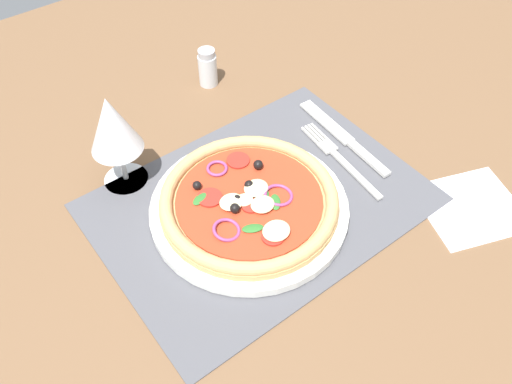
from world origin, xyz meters
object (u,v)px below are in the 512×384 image
object	(u,v)px
pizza	(249,200)
fork	(337,156)
plate	(249,208)
wine_glass	(113,127)
napkin	(471,207)
pepper_shaker	(208,68)
knife	(343,136)

from	to	relation	value
pizza	fork	world-z (taller)	pizza
plate	wine_glass	xyz separation A→B (cm)	(-10.45, 16.05, 9.01)
napkin	pepper_shaker	world-z (taller)	pepper_shaker
knife	pepper_shaker	size ratio (longest dim) A/B	2.99
knife	napkin	xyz separation A→B (cm)	(4.54, -21.16, -0.47)
plate	knife	world-z (taller)	plate
plate	knife	bearing A→B (deg)	8.96
fork	plate	bearing A→B (deg)	97.58
napkin	pizza	bearing A→B (deg)	144.70
pizza	pepper_shaker	distance (cm)	30.42
pizza	fork	bearing A→B (deg)	1.98
fork	knife	bearing A→B (deg)	-48.22
fork	knife	distance (cm)	4.61
fork	napkin	bearing A→B (deg)	-150.13
pepper_shaker	napkin	bearing A→B (deg)	-73.93
pizza	pepper_shaker	size ratio (longest dim) A/B	3.62
wine_glass	pepper_shaker	size ratio (longest dim) A/B	2.22
fork	knife	world-z (taller)	knife
pizza	fork	size ratio (longest dim) A/B	1.34
knife	pepper_shaker	bearing A→B (deg)	23.00
pizza	napkin	distance (cm)	31.03
pizza	pepper_shaker	xyz separation A→B (cm)	(12.04, 27.94, 0.42)
napkin	wine_glass	bearing A→B (deg)	136.41
napkin	pepper_shaker	xyz separation A→B (cm)	(-13.19, 45.80, 3.07)
pizza	pepper_shaker	world-z (taller)	pepper_shaker
wine_glass	pepper_shaker	xyz separation A→B (cm)	(22.47, 11.85, -6.83)
wine_glass	napkin	distance (cm)	50.23
pizza	napkin	xyz separation A→B (cm)	(25.23, -17.86, -2.65)
pizza	wine_glass	world-z (taller)	wine_glass
plate	knife	xyz separation A→B (cm)	(20.67, 3.26, -0.42)
plate	pepper_shaker	distance (cm)	30.46
knife	pepper_shaker	distance (cm)	26.24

